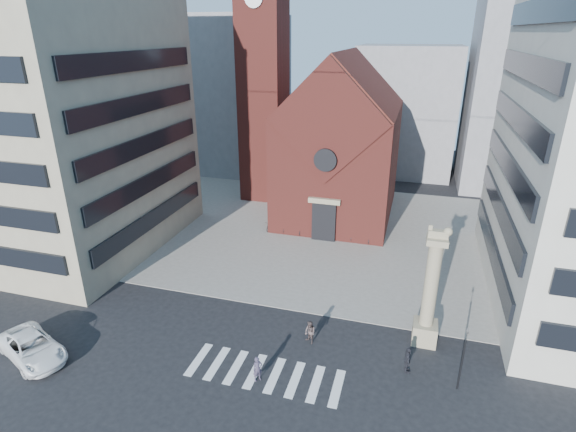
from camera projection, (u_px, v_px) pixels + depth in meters
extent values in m
plane|color=black|center=(272.00, 342.00, 30.78)|extent=(120.00, 120.00, 0.00)
cube|color=gray|center=(327.00, 232.00, 47.64)|extent=(46.00, 30.00, 0.05)
cube|color=maroon|center=(340.00, 163.00, 50.68)|extent=(12.00, 16.00, 12.00)
cube|color=#581E1B|center=(343.00, 108.00, 48.75)|extent=(12.00, 15.40, 12.00)
cube|color=maroon|center=(327.00, 122.00, 41.34)|extent=(11.76, 0.50, 11.76)
cylinder|color=black|center=(325.00, 160.00, 42.28)|extent=(2.20, 0.30, 2.20)
cube|color=black|center=(324.00, 222.00, 44.98)|extent=(2.40, 0.30, 4.00)
cube|color=tan|center=(324.00, 201.00, 44.05)|extent=(3.20, 0.40, 0.50)
cube|color=maroon|center=(263.00, 75.00, 52.50)|extent=(5.00, 5.00, 30.00)
cube|color=gray|center=(54.00, 111.00, 40.91)|extent=(18.00, 20.00, 26.00)
cube|color=gray|center=(227.00, 94.00, 67.26)|extent=(16.00, 14.00, 22.00)
cube|color=gray|center=(405.00, 110.00, 65.74)|extent=(14.00, 12.00, 18.00)
cube|color=gray|center=(534.00, 96.00, 57.79)|extent=(16.00, 14.00, 24.00)
cube|color=tan|center=(424.00, 332.00, 30.57)|extent=(1.60, 1.60, 1.50)
cylinder|color=tan|center=(431.00, 285.00, 29.14)|extent=(0.90, 0.90, 6.00)
cube|color=tan|center=(437.00, 240.00, 27.92)|extent=(1.30, 1.30, 0.40)
cube|color=tan|center=(438.00, 234.00, 27.77)|extent=(1.20, 0.50, 0.55)
sphere|color=tan|center=(448.00, 232.00, 27.53)|extent=(0.56, 0.56, 0.56)
cube|color=tan|center=(431.00, 228.00, 27.75)|extent=(0.25, 0.15, 0.35)
cylinder|color=black|center=(461.00, 365.00, 26.12)|extent=(0.12, 0.12, 3.50)
imported|color=black|center=(467.00, 335.00, 25.30)|extent=(0.13, 0.16, 0.80)
imported|color=white|center=(32.00, 347.00, 29.06)|extent=(6.23, 4.65, 1.57)
imported|color=#3B3448|center=(258.00, 369.00, 27.14)|extent=(0.71, 0.70, 1.66)
imported|color=#4E3F3E|center=(310.00, 332.00, 30.42)|extent=(1.03, 0.99, 1.68)
imported|color=#212128|center=(407.00, 360.00, 27.77)|extent=(0.61, 1.12, 1.80)
imported|color=black|center=(270.00, 225.00, 47.97)|extent=(0.68, 1.93, 1.01)
imported|color=black|center=(286.00, 226.00, 47.49)|extent=(0.53, 1.87, 1.13)
imported|color=black|center=(302.00, 229.00, 47.05)|extent=(0.68, 1.93, 1.01)
imported|color=black|center=(318.00, 230.00, 46.57)|extent=(0.53, 1.87, 1.13)
imported|color=black|center=(335.00, 233.00, 46.13)|extent=(0.68, 1.93, 1.01)
imported|color=black|center=(352.00, 234.00, 45.65)|extent=(0.53, 1.87, 1.13)
imported|color=black|center=(370.00, 237.00, 45.22)|extent=(0.68, 1.93, 1.01)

